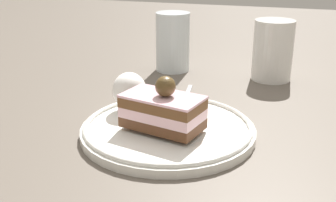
{
  "coord_description": "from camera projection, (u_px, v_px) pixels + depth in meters",
  "views": [
    {
      "loc": [
        0.47,
        0.17,
        0.23
      ],
      "look_at": [
        0.01,
        0.02,
        0.05
      ],
      "focal_mm": 44.99,
      "sensor_mm": 36.0,
      "label": 1
    }
  ],
  "objects": [
    {
      "name": "cake_slice",
      "position": [
        163.0,
        110.0,
        0.51
      ],
      "size": [
        0.07,
        0.11,
        0.07
      ],
      "color": "#55311C",
      "rests_on": "dessert_plate"
    },
    {
      "name": "drink_glass_far",
      "position": [
        273.0,
        53.0,
        0.74
      ],
      "size": [
        0.07,
        0.07,
        0.11
      ],
      "color": "white",
      "rests_on": "ground_plane"
    },
    {
      "name": "dessert_plate",
      "position": [
        168.0,
        129.0,
        0.54
      ],
      "size": [
        0.22,
        0.22,
        0.02
      ],
      "color": "white",
      "rests_on": "ground_plane"
    },
    {
      "name": "fork",
      "position": [
        185.0,
        99.0,
        0.61
      ],
      "size": [
        0.11,
        0.02,
        0.0
      ],
      "color": "silver",
      "rests_on": "dessert_plate"
    },
    {
      "name": "ground_plane",
      "position": [
        155.0,
        130.0,
        0.55
      ],
      "size": [
        2.4,
        2.4,
        0.0
      ],
      "primitive_type": "plane",
      "color": "#5B5147"
    },
    {
      "name": "drink_glass_near",
      "position": [
        173.0,
        45.0,
        0.8
      ],
      "size": [
        0.06,
        0.06,
        0.11
      ],
      "color": "silver",
      "rests_on": "ground_plane"
    },
    {
      "name": "whipped_cream_dollop",
      "position": [
        129.0,
        90.0,
        0.58
      ],
      "size": [
        0.05,
        0.05,
        0.05
      ],
      "primitive_type": "ellipsoid",
      "color": "white",
      "rests_on": "dessert_plate"
    }
  ]
}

